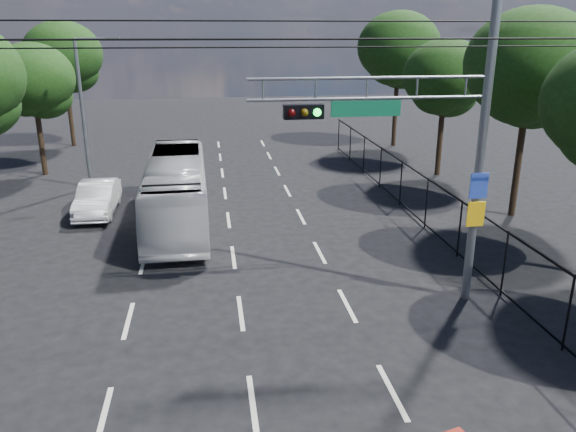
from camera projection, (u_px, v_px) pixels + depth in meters
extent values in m
cube|color=beige|center=(103.00, 417.00, 11.23)|extent=(0.12, 2.00, 0.01)
cube|color=beige|center=(128.00, 320.00, 14.99)|extent=(0.12, 2.00, 0.01)
cube|color=beige|center=(143.00, 262.00, 18.74)|extent=(0.12, 2.00, 0.01)
cube|color=beige|center=(153.00, 223.00, 22.50)|extent=(0.12, 2.00, 0.01)
cube|color=beige|center=(161.00, 196.00, 26.26)|extent=(0.12, 2.00, 0.01)
cube|color=beige|center=(166.00, 175.00, 30.01)|extent=(0.12, 2.00, 0.01)
cube|color=beige|center=(170.00, 159.00, 33.77)|extent=(0.12, 2.00, 0.01)
cube|color=beige|center=(173.00, 146.00, 37.53)|extent=(0.12, 2.00, 0.01)
cube|color=beige|center=(253.00, 404.00, 11.63)|extent=(0.12, 2.00, 0.01)
cube|color=beige|center=(241.00, 313.00, 15.39)|extent=(0.12, 2.00, 0.01)
cube|color=beige|center=(233.00, 257.00, 19.15)|extent=(0.12, 2.00, 0.01)
cube|color=beige|center=(228.00, 220.00, 22.90)|extent=(0.12, 2.00, 0.01)
cube|color=beige|center=(225.00, 193.00, 26.66)|extent=(0.12, 2.00, 0.01)
cube|color=beige|center=(222.00, 173.00, 30.42)|extent=(0.12, 2.00, 0.01)
cube|color=beige|center=(220.00, 157.00, 34.17)|extent=(0.12, 2.00, 0.01)
cube|color=beige|center=(219.00, 144.00, 37.93)|extent=(0.12, 2.00, 0.01)
cube|color=beige|center=(392.00, 391.00, 12.04)|extent=(0.12, 2.00, 0.01)
cube|color=beige|center=(347.00, 305.00, 15.79)|extent=(0.12, 2.00, 0.01)
cube|color=beige|center=(320.00, 252.00, 19.55)|extent=(0.12, 2.00, 0.01)
cube|color=beige|center=(301.00, 217.00, 23.31)|extent=(0.12, 2.00, 0.01)
cube|color=beige|center=(287.00, 191.00, 27.06)|extent=(0.12, 2.00, 0.01)
cube|color=beige|center=(277.00, 171.00, 30.82)|extent=(0.12, 2.00, 0.01)
cube|color=beige|center=(269.00, 156.00, 34.58)|extent=(0.12, 2.00, 0.01)
cube|color=beige|center=(263.00, 143.00, 38.34)|extent=(0.12, 2.00, 0.01)
cylinder|color=slate|center=(483.00, 135.00, 14.77)|extent=(0.24, 0.24, 9.50)
cylinder|color=slate|center=(371.00, 78.00, 13.88)|extent=(6.20, 0.08, 0.08)
cylinder|color=slate|center=(370.00, 98.00, 14.03)|extent=(6.20, 0.08, 0.08)
cube|color=black|center=(303.00, 112.00, 13.90)|extent=(1.00, 0.28, 0.35)
sphere|color=#3F0505|center=(292.00, 113.00, 13.72)|extent=(0.20, 0.20, 0.20)
sphere|color=#4C3805|center=(304.00, 113.00, 13.76)|extent=(0.20, 0.20, 0.20)
sphere|color=#0CE533|center=(317.00, 112.00, 13.80)|extent=(0.20, 0.20, 0.20)
cube|color=#0E623E|center=(366.00, 108.00, 14.10)|extent=(1.80, 0.05, 0.40)
cube|color=blue|center=(479.00, 186.00, 15.06)|extent=(0.50, 0.04, 0.70)
cube|color=yellow|center=(476.00, 214.00, 15.31)|extent=(0.50, 0.04, 0.70)
cylinder|color=slate|center=(466.00, 87.00, 14.29)|extent=(0.05, 0.05, 0.50)
cylinder|color=slate|center=(417.00, 87.00, 14.12)|extent=(0.05, 0.05, 0.50)
cylinder|color=slate|center=(367.00, 88.00, 13.94)|extent=(0.05, 0.05, 0.50)
cylinder|color=slate|center=(316.00, 89.00, 13.77)|extent=(0.05, 0.05, 0.50)
cylinder|color=slate|center=(263.00, 90.00, 13.59)|extent=(0.05, 0.05, 0.50)
cylinder|color=slate|center=(83.00, 116.00, 26.56)|extent=(0.18, 0.18, 7.00)
cylinder|color=slate|center=(92.00, 39.00, 25.56)|extent=(1.60, 0.09, 0.09)
cube|color=slate|center=(113.00, 38.00, 25.68)|extent=(0.60, 0.22, 0.15)
cylinder|color=black|center=(237.00, 39.00, 11.24)|extent=(22.00, 0.04, 0.04)
cylinder|color=black|center=(229.00, 21.00, 14.40)|extent=(22.00, 0.04, 0.04)
cylinder|color=black|center=(228.00, 47.00, 16.03)|extent=(22.00, 0.04, 0.04)
cube|color=black|center=(450.00, 194.00, 19.56)|extent=(0.04, 34.00, 0.06)
cube|color=black|center=(445.00, 242.00, 20.12)|extent=(0.04, 34.00, 0.06)
cylinder|color=black|center=(568.00, 313.00, 13.28)|extent=(0.06, 0.06, 2.00)
cylinder|color=black|center=(504.00, 264.00, 16.10)|extent=(0.06, 0.06, 2.00)
cylinder|color=black|center=(460.00, 229.00, 18.92)|extent=(0.06, 0.06, 2.00)
cylinder|color=black|center=(426.00, 203.00, 21.73)|extent=(0.06, 0.06, 2.00)
cylinder|color=black|center=(401.00, 183.00, 24.55)|extent=(0.06, 0.06, 2.00)
cylinder|color=black|center=(380.00, 167.00, 27.37)|extent=(0.06, 0.06, 2.00)
cylinder|color=black|center=(364.00, 154.00, 30.19)|extent=(0.06, 0.06, 2.00)
cylinder|color=black|center=(350.00, 144.00, 33.00)|extent=(0.06, 0.06, 2.00)
cylinder|color=black|center=(339.00, 135.00, 35.82)|extent=(0.06, 0.06, 2.00)
cylinder|color=black|center=(519.00, 159.00, 22.80)|extent=(0.28, 0.28, 4.76)
ellipsoid|color=black|center=(531.00, 64.00, 21.62)|extent=(5.10, 5.10, 4.33)
ellipsoid|color=black|center=(532.00, 95.00, 22.33)|extent=(3.40, 3.40, 2.72)
ellipsoid|color=black|center=(522.00, 92.00, 21.71)|extent=(3.23, 3.23, 2.58)
cylinder|color=black|center=(440.00, 137.00, 29.44)|extent=(0.28, 0.28, 4.03)
ellipsoid|color=black|center=(445.00, 75.00, 28.44)|extent=(4.32, 4.32, 3.67)
ellipsoid|color=black|center=(449.00, 95.00, 29.09)|extent=(2.88, 2.88, 2.30)
ellipsoid|color=black|center=(439.00, 93.00, 28.48)|extent=(2.74, 2.74, 2.19)
cylinder|color=black|center=(395.00, 109.00, 36.84)|extent=(0.28, 0.28, 4.93)
ellipsoid|color=black|center=(399.00, 47.00, 35.62)|extent=(5.28, 5.28, 4.49)
ellipsoid|color=black|center=(402.00, 67.00, 36.34)|extent=(3.52, 3.52, 2.82)
ellipsoid|color=black|center=(394.00, 64.00, 35.71)|extent=(3.34, 3.34, 2.68)
cylinder|color=black|center=(41.00, 138.00, 29.47)|extent=(0.28, 0.28, 3.92)
ellipsoid|color=black|center=(32.00, 78.00, 28.50)|extent=(4.20, 4.20, 3.57)
ellipsoid|color=black|center=(45.00, 97.00, 29.15)|extent=(2.80, 2.80, 2.24)
ellipsoid|color=black|center=(26.00, 96.00, 28.53)|extent=(2.66, 2.66, 2.13)
cylinder|color=black|center=(70.00, 111.00, 36.86)|extent=(0.28, 0.28, 4.59)
ellipsoid|color=black|center=(63.00, 54.00, 35.72)|extent=(4.92, 4.92, 4.18)
ellipsoid|color=black|center=(73.00, 72.00, 36.41)|extent=(3.28, 3.28, 2.62)
ellipsoid|color=black|center=(59.00, 70.00, 35.79)|extent=(3.12, 3.12, 2.49)
imported|color=silver|center=(177.00, 190.00, 22.20)|extent=(2.46, 9.70, 2.69)
imported|color=white|center=(97.00, 198.00, 23.52)|extent=(1.43, 4.08, 1.34)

